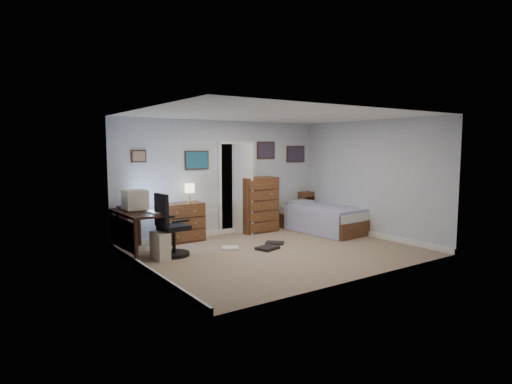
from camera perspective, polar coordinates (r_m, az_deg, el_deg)
floor at (r=8.01m, az=2.94°, el=-7.98°), size 5.00×4.00×0.02m
computer_desk at (r=7.95m, az=-16.16°, el=-3.84°), size 0.66×1.37×0.78m
crt_monitor at (r=8.08m, az=-15.81°, el=-1.02°), size 0.41×0.39×0.37m
keyboard at (r=7.69m, az=-13.45°, el=-2.66°), size 0.17×0.42×0.02m
pc_tower at (r=7.62m, az=-12.65°, el=-6.99°), size 0.23×0.44×0.47m
office_chair at (r=7.70m, az=-11.32°, el=-5.27°), size 0.59×0.59×1.13m
media_stack at (r=8.44m, az=-17.37°, el=-4.57°), size 0.17×0.17×0.83m
low_dresser at (r=8.86m, az=-9.94°, el=-4.03°), size 0.90×0.46×0.79m
table_lamp at (r=8.85m, az=-8.84°, el=0.42°), size 0.20×0.20×0.39m
doorway at (r=9.89m, az=-3.44°, el=0.66°), size 0.96×1.12×2.05m
tall_dresser at (r=9.72m, az=0.24°, el=-1.68°), size 0.86×0.52×1.24m
headboard_bookcase at (r=10.97m, az=7.82°, el=-1.86°), size 0.90×0.23×0.81m
bed at (r=9.90m, az=8.88°, el=-3.49°), size 1.16×2.01×0.64m
wall_posters at (r=9.72m, az=-1.44°, el=4.97°), size 4.38×0.04×0.60m
floor_clutter at (r=8.26m, az=0.47°, el=-7.30°), size 1.39×0.80×0.05m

